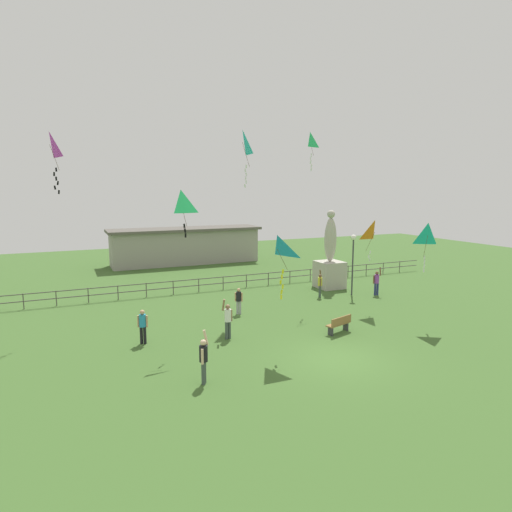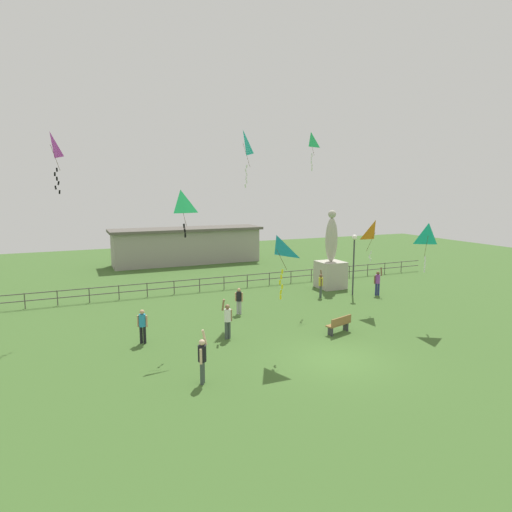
% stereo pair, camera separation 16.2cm
% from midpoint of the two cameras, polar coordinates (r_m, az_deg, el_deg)
% --- Properties ---
extents(ground_plane, '(80.00, 80.00, 0.00)m').
position_cam_midpoint_polar(ground_plane, '(18.82, 10.80, -13.33)').
color(ground_plane, '#3D6028').
extents(statue_monument, '(1.79, 1.79, 5.61)m').
position_cam_midpoint_polar(statue_monument, '(31.44, 10.03, -1.14)').
color(statue_monument, '#B2AD9E').
rests_on(statue_monument, ground_plane).
extents(lamppost, '(0.36, 0.36, 4.10)m').
position_cam_midpoint_polar(lamppost, '(29.32, 13.02, 0.65)').
color(lamppost, '#38383D').
rests_on(lamppost, ground_plane).
extents(park_bench, '(1.55, 0.84, 0.85)m').
position_cam_midpoint_polar(park_bench, '(21.92, 11.20, -8.84)').
color(park_bench, olive).
rests_on(park_bench, ground_plane).
extents(person_0, '(0.49, 0.40, 1.92)m').
position_cam_midpoint_polar(person_0, '(30.00, 15.98, -3.25)').
color(person_0, navy).
rests_on(person_0, ground_plane).
extents(person_1, '(0.45, 0.30, 1.61)m').
position_cam_midpoint_polar(person_1, '(20.64, -14.60, -8.73)').
color(person_1, black).
rests_on(person_1, ground_plane).
extents(person_2, '(0.53, 0.31, 1.97)m').
position_cam_midpoint_polar(person_2, '(20.63, -3.57, -8.28)').
color(person_2, '#3F4C47').
rests_on(person_2, ground_plane).
extents(person_3, '(0.40, 0.29, 1.52)m').
position_cam_midpoint_polar(person_3, '(24.58, -2.08, -5.75)').
color(person_3, '#99999E').
rests_on(person_3, ground_plane).
extents(person_4, '(0.41, 0.48, 1.97)m').
position_cam_midpoint_polar(person_4, '(16.17, -6.85, -13.23)').
color(person_4, '#3F4C47').
rests_on(person_4, ground_plane).
extents(person_5, '(0.35, 0.45, 1.82)m').
position_cam_midpoint_polar(person_5, '(28.66, 8.75, -3.67)').
color(person_5, '#3F4C47').
rests_on(person_5, ground_plane).
extents(kite_0, '(0.72, 1.23, 3.02)m').
position_cam_midpoint_polar(kite_0, '(23.91, -25.40, 12.98)').
color(kite_0, '#B22DB2').
extents(kite_1, '(1.06, 1.03, 2.52)m').
position_cam_midpoint_polar(kite_1, '(23.49, 22.03, 2.32)').
color(kite_1, '#19B2B2').
extents(kite_2, '(0.94, 0.89, 2.11)m').
position_cam_midpoint_polar(kite_2, '(19.92, -9.70, 6.84)').
color(kite_2, '#1EB759').
extents(kite_3, '(0.83, 0.58, 2.39)m').
position_cam_midpoint_polar(kite_3, '(27.91, 7.46, 14.78)').
color(kite_3, '#1EB759').
extents(kite_4, '(0.70, 1.08, 3.23)m').
position_cam_midpoint_polar(kite_4, '(25.21, -1.54, 14.59)').
color(kite_4, '#19B2B2').
extents(kite_5, '(1.12, 1.22, 2.70)m').
position_cam_midpoint_polar(kite_5, '(17.94, 3.02, 0.65)').
color(kite_5, '#198CD1').
extents(kite_6, '(0.74, 1.16, 2.38)m').
position_cam_midpoint_polar(kite_6, '(25.62, 15.69, 2.92)').
color(kite_6, orange).
extents(waterfront_railing, '(36.01, 0.06, 0.95)m').
position_cam_midpoint_polar(waterfront_railing, '(30.62, -4.52, -3.33)').
color(waterfront_railing, '#4C4742').
rests_on(waterfront_railing, ground_plane).
extents(pavilion_building, '(14.42, 3.81, 3.42)m').
position_cam_midpoint_polar(pavilion_building, '(41.98, -9.00, 1.41)').
color(pavilion_building, gray).
rests_on(pavilion_building, ground_plane).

